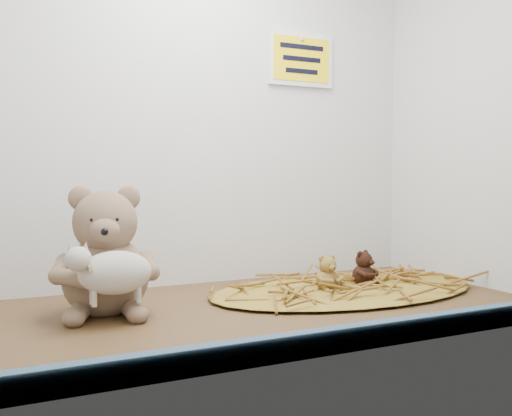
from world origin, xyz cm
name	(u,v)px	position (x,y,z in cm)	size (l,w,h in cm)	color
alcove_shell	(221,78)	(0.00, 9.00, 45.00)	(120.40, 60.20, 90.40)	#452F17
front_rail	(321,342)	(0.00, -28.80, 1.80)	(119.28, 2.20, 3.60)	#39556D
straw_bed	(345,289)	(28.52, 6.62, 0.62)	(63.71, 36.99, 1.23)	olive
main_teddy	(105,250)	(-23.20, 9.03, 11.89)	(19.17, 20.24, 23.78)	#886C54
toy_lamb	(115,273)	(-23.20, 0.51, 8.99)	(16.39, 10.00, 10.59)	beige
mini_teddy_tan	(327,271)	(23.13, 5.71, 5.04)	(6.13, 6.47, 7.61)	olive
mini_teddy_brown	(363,266)	(33.92, 7.52, 5.13)	(6.28, 6.63, 7.79)	black
wall_sign	(301,59)	(30.00, 29.40, 55.00)	(16.00, 1.20, 11.00)	yellow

